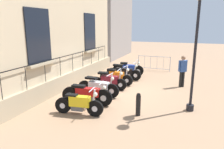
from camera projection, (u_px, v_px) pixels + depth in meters
ground_plane at (112, 90)px, 10.79m from camera, size 60.00×60.00×0.00m
building_facade at (63, 5)px, 10.68m from camera, size 0.82×11.07×8.68m
motorcycle_yellow at (79, 104)px, 7.74m from camera, size 1.87×0.61×1.03m
motorcycle_red at (87, 94)px, 8.71m from camera, size 2.18×0.63×0.99m
motorcycle_white at (98, 87)px, 9.78m from camera, size 2.08×0.72×1.10m
motorcycle_maroon at (109, 81)px, 10.76m from camera, size 1.87×0.73×1.07m
motorcycle_orange at (116, 77)px, 11.71m from camera, size 2.02×0.65×1.09m
motorcycle_black at (124, 72)px, 12.73m from camera, size 2.19×0.59×1.09m
motorcycle_blue at (128, 69)px, 13.70m from camera, size 2.03×0.67×1.05m
lamppost at (198, 25)px, 7.44m from camera, size 0.37×1.07×4.46m
crowd_barrier at (154, 63)px, 15.14m from camera, size 2.33×0.11×1.05m
bollard at (138, 104)px, 7.67m from camera, size 0.18×0.18×0.86m
pedestrian_standing at (183, 69)px, 11.06m from camera, size 0.43×0.40×1.68m
distant_building at (108, 1)px, 20.84m from camera, size 3.14×6.99×11.02m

